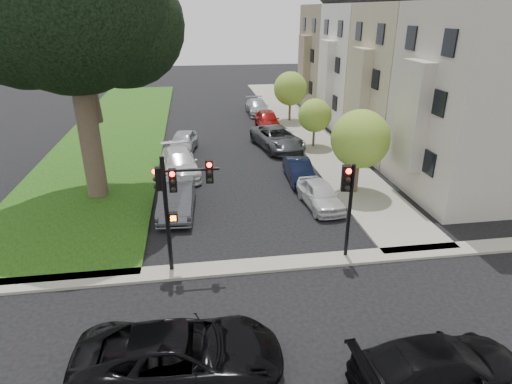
{
  "coord_description": "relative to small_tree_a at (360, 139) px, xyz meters",
  "views": [
    {
      "loc": [
        -2.62,
        -12.51,
        9.6
      ],
      "look_at": [
        0.0,
        5.0,
        2.0
      ],
      "focal_mm": 30.0,
      "sensor_mm": 36.0,
      "label": 1
    }
  ],
  "objects": [
    {
      "name": "small_tree_c",
      "position": [
        0.0,
        16.95,
        -0.17
      ],
      "size": [
        3.01,
        3.01,
        4.51
      ],
      "color": "#363024",
      "rests_on": "ground"
    },
    {
      "name": "car_parked_3",
      "position": [
        -2.46,
        14.71,
        -2.38
      ],
      "size": [
        1.95,
        4.65,
        1.57
      ],
      "primitive_type": "imported",
      "rotation": [
        0.0,
        0.0,
        -0.02
      ],
      "color": "maroon",
      "rests_on": "ground"
    },
    {
      "name": "house_c",
      "position": [
        6.25,
        14.4,
        3.77
      ],
      "size": [
        7.7,
        7.55,
        15.97
      ],
      "color": "beige",
      "rests_on": "ground"
    },
    {
      "name": "car_cross_far",
      "position": [
        -2.6,
        -13.24,
        -2.45
      ],
      "size": [
        5.07,
        2.28,
        1.44
      ],
      "primitive_type": "imported",
      "rotation": [
        0.0,
        0.0,
        1.62
      ],
      "color": "black",
      "rests_on": "ground"
    },
    {
      "name": "car_cross_near",
      "position": [
        -9.56,
        -11.85,
        -2.37
      ],
      "size": [
        5.84,
        2.86,
        1.6
      ],
      "primitive_type": "imported",
      "rotation": [
        0.0,
        0.0,
        1.53
      ],
      "color": "black",
      "rests_on": "ground"
    },
    {
      "name": "car_parked_0",
      "position": [
        -2.47,
        -1.37,
        -2.49
      ],
      "size": [
        1.91,
        4.11,
        1.36
      ],
      "primitive_type": "imported",
      "rotation": [
        0.0,
        0.0,
        0.08
      ],
      "color": "silver",
      "rests_on": "ground"
    },
    {
      "name": "sidewalk_cross",
      "position": [
        -6.2,
        -6.6,
        -3.11
      ],
      "size": [
        60.0,
        1.0,
        0.12
      ],
      "primitive_type": "cube",
      "color": "gray",
      "rests_on": "ground"
    },
    {
      "name": "house_a",
      "position": [
        6.25,
        -0.6,
        3.77
      ],
      "size": [
        7.7,
        7.55,
        15.97
      ],
      "color": "#B2AA96",
      "rests_on": "ground"
    },
    {
      "name": "house_b",
      "position": [
        6.25,
        6.9,
        3.77
      ],
      "size": [
        7.7,
        7.55,
        15.97
      ],
      "color": "#B2AE9A",
      "rests_on": "ground"
    },
    {
      "name": "car_parked_1",
      "position": [
        -2.69,
        2.39,
        -2.52
      ],
      "size": [
        1.47,
        3.95,
        1.29
      ],
      "primitive_type": "imported",
      "rotation": [
        0.0,
        0.0,
        -0.03
      ],
      "color": "black",
      "rests_on": "ground"
    },
    {
      "name": "car_parked_6",
      "position": [
        -9.82,
        4.51,
        -2.41
      ],
      "size": [
        2.83,
        5.48,
        1.52
      ],
      "primitive_type": "imported",
      "rotation": [
        0.0,
        0.0,
        0.14
      ],
      "color": "silver",
      "rests_on": "ground"
    },
    {
      "name": "car_parked_4",
      "position": [
        -2.47,
        20.37,
        -2.46
      ],
      "size": [
        2.03,
        4.91,
        1.42
      ],
      "primitive_type": "imported",
      "rotation": [
        0.0,
        0.0,
        0.01
      ],
      "color": "#999BA0",
      "rests_on": "ground"
    },
    {
      "name": "small_tree_a",
      "position": [
        0.0,
        0.0,
        0.0
      ],
      "size": [
        3.17,
        3.17,
        4.76
      ],
      "color": "#363024",
      "rests_on": "ground"
    },
    {
      "name": "traffic_signal_main",
      "position": [
        -9.62,
        -6.37,
        0.14
      ],
      "size": [
        2.33,
        0.6,
        4.79
      ],
      "color": "black",
      "rests_on": "ground"
    },
    {
      "name": "traffic_signal_secondary",
      "position": [
        -2.97,
        -6.41,
        -0.3
      ],
      "size": [
        0.54,
        0.44,
        4.11
      ],
      "color": "black",
      "rests_on": "ground"
    },
    {
      "name": "house_d",
      "position": [
        6.25,
        21.9,
        3.77
      ],
      "size": [
        7.7,
        7.55,
        15.97
      ],
      "color": "gray",
      "rests_on": "ground"
    },
    {
      "name": "grass_strip",
      "position": [
        -15.2,
        15.4,
        -3.11
      ],
      "size": [
        8.0,
        44.0,
        0.12
      ],
      "primitive_type": "cube",
      "color": "black",
      "rests_on": "ground"
    },
    {
      "name": "car_parked_5",
      "position": [
        -9.87,
        -0.97,
        -2.39
      ],
      "size": [
        1.92,
        4.83,
        1.56
      ],
      "primitive_type": "imported",
      "rotation": [
        0.0,
        0.0,
        -0.06
      ],
      "color": "#3F4247",
      "rests_on": "ground"
    },
    {
      "name": "small_tree_b",
      "position": [
        -0.0,
        8.79,
        -0.74
      ],
      "size": [
        2.44,
        2.44,
        3.65
      ],
      "color": "#363024",
      "rests_on": "ground"
    },
    {
      "name": "sidewalk_right",
      "position": [
        0.55,
        15.4,
        -3.11
      ],
      "size": [
        3.5,
        44.0,
        0.12
      ],
      "primitive_type": "cube",
      "color": "gray",
      "rests_on": "ground"
    },
    {
      "name": "ground",
      "position": [
        -6.2,
        -8.6,
        -3.17
      ],
      "size": [
        140.0,
        140.0,
        0.0
      ],
      "primitive_type": "plane",
      "color": "black",
      "rests_on": "ground"
    },
    {
      "name": "car_parked_2",
      "position": [
        -2.72,
        8.98,
        -2.37
      ],
      "size": [
        3.71,
        6.14,
        1.59
      ],
      "primitive_type": "imported",
      "rotation": [
        0.0,
        0.0,
        0.2
      ],
      "color": "#3F4247",
      "rests_on": "ground"
    },
    {
      "name": "car_parked_7",
      "position": [
        -9.63,
        9.2,
        -2.43
      ],
      "size": [
        2.42,
        4.54,
        1.47
      ],
      "primitive_type": "imported",
      "rotation": [
        0.0,
        0.0,
        -0.16
      ],
      "color": "#999BA0",
      "rests_on": "ground"
    }
  ]
}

